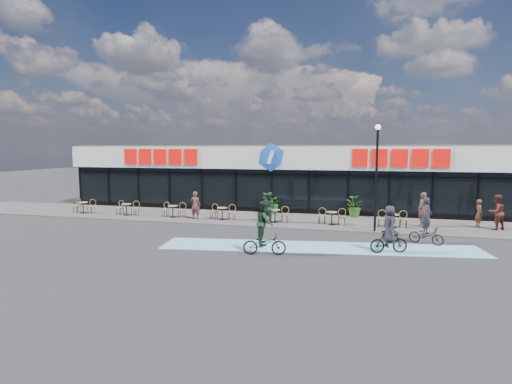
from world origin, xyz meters
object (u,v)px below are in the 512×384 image
patron_left (195,205)px  pedestrian_b (479,213)px  potted_plant_right (354,207)px  lamp_post (377,169)px  pedestrian_a (422,210)px  cyclist_a (389,234)px  patron_right (269,208)px  potted_plant_mid (269,205)px  potted_plant_left (272,203)px  cyclist_b (426,228)px  bistro_set_0 (84,206)px  pedestrian_c (496,212)px

patron_left → pedestrian_b: patron_left is taller
pedestrian_b → potted_plant_right: bearing=63.6°
lamp_post → pedestrian_a: bearing=36.3°
pedestrian_b → cyclist_a: cyclist_a is taller
potted_plant_right → pedestrian_a: 4.37m
patron_right → pedestrian_b: (11.39, 1.54, -0.10)m
lamp_post → potted_plant_mid: 8.28m
potted_plant_right → pedestrian_b: (6.66, -1.66, 0.12)m
potted_plant_left → cyclist_b: bearing=-35.5°
patron_left → cyclist_a: size_ratio=0.85×
pedestrian_a → cyclist_a: (-2.11, -5.92, -0.22)m
patron_right → cyclist_b: bearing=-176.3°
bistro_set_0 → cyclist_a: bearing=-15.6°
bistro_set_0 → potted_plant_left: 12.48m
patron_right → pedestrian_c: (12.08, 1.03, 0.07)m
patron_left → potted_plant_mid: bearing=-138.8°
potted_plant_mid → cyclist_a: cyclist_a is taller
potted_plant_left → bistro_set_0: bearing=-166.4°
pedestrian_b → bistro_set_0: bearing=80.6°
potted_plant_mid → potted_plant_right: 5.46m
patron_right → potted_plant_mid: bearing=-53.6°
potted_plant_right → patron_right: patron_right is taller
potted_plant_mid → pedestrian_b: bearing=-7.9°
pedestrian_a → cyclist_a: 6.29m
pedestrian_b → cyclist_a: bearing=129.8°
pedestrian_b → cyclist_b: size_ratio=0.71×
bistro_set_0 → potted_plant_mid: potted_plant_mid is taller
potted_plant_right → potted_plant_mid: bearing=179.8°
pedestrian_b → potted_plant_left: bearing=69.7°
potted_plant_left → pedestrian_c: pedestrian_c is taller
potted_plant_left → cyclist_b: (8.59, -6.13, -0.02)m
bistro_set_0 → potted_plant_left: size_ratio=1.13×
pedestrian_c → potted_plant_right: bearing=-44.7°
patron_left → cyclist_b: cyclist_b is taller
patron_right → lamp_post: bearing=-165.9°
potted_plant_left → cyclist_b: cyclist_b is taller
potted_plant_left → pedestrian_b: (11.92, -1.65, 0.08)m
potted_plant_mid → potted_plant_right: potted_plant_right is taller
lamp_post → pedestrian_b: 6.55m
patron_left → pedestrian_c: 16.65m
potted_plant_mid → patron_left: bearing=-139.3°
lamp_post → pedestrian_a: lamp_post is taller
cyclist_a → patron_left: bearing=155.3°
pedestrian_b → pedestrian_c: size_ratio=0.82×
patron_right → cyclist_b: (8.07, -2.93, -0.21)m
pedestrian_b → cyclist_a: size_ratio=0.76×
lamp_post → patron_right: 6.41m
lamp_post → bistro_set_0: 18.78m
bistro_set_0 → potted_plant_right: size_ratio=1.19×
potted_plant_right → pedestrian_c: bearing=-16.5°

